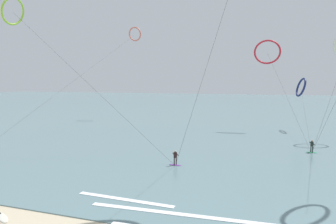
{
  "coord_description": "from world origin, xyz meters",
  "views": [
    {
      "loc": [
        10.05,
        -10.5,
        9.41
      ],
      "look_at": [
        0.0,
        20.86,
        5.94
      ],
      "focal_mm": 31.15,
      "sensor_mm": 36.0,
      "label": 1
    }
  ],
  "objects": [
    {
      "name": "wave_crest_mid",
      "position": [
        5.1,
        8.43,
        0.06
      ],
      "size": [
        14.03,
        1.17,
        0.12
      ],
      "primitive_type": "cube",
      "rotation": [
        0.0,
        0.0,
        0.05
      ],
      "color": "white",
      "rests_on": "ground"
    },
    {
      "name": "sea_water",
      "position": [
        0.0,
        105.86,
        0.04
      ],
      "size": [
        400.0,
        200.0,
        0.08
      ],
      "primitive_type": "cube",
      "color": "slate",
      "rests_on": "ground"
    },
    {
      "name": "wave_crest_far",
      "position": [
        0.01,
        9.56,
        0.06
      ],
      "size": [
        8.32,
        0.81,
        0.12
      ],
      "primitive_type": "cube",
      "rotation": [
        0.0,
        0.0,
        -0.04
      ],
      "color": "white",
      "rests_on": "ground"
    },
    {
      "name": "surfer_violet",
      "position": [
        1.14,
        19.97,
        0.82
      ],
      "size": [
        1.4,
        0.72,
        1.7
      ],
      "rotation": [
        0.0,
        0.0,
        4.08
      ],
      "color": "purple",
      "rests_on": "ground"
    },
    {
      "name": "surfer_emerald",
      "position": [
        16.61,
        31.0,
        0.82
      ],
      "size": [
        1.4,
        0.73,
        1.7
      ],
      "rotation": [
        0.0,
        0.0,
        5.36
      ],
      "color": "#199351",
      "rests_on": "ground"
    },
    {
      "name": "kite_lime",
      "position": [
        -24.66,
        24.1,
        19.49
      ],
      "size": [
        26.62,
        6.18,
        21.5
      ],
      "rotation": [
        0.0,
        0.0,
        4.7
      ],
      "color": "#8CC62D",
      "rests_on": "ground"
    },
    {
      "name": "kite_navy",
      "position": [
        17.29,
        50.8,
        8.26
      ],
      "size": [
        2.16,
        21.84,
        10.16
      ],
      "rotation": [
        0.0,
        0.0,
        4.93
      ],
      "color": "navy",
      "rests_on": "ground"
    },
    {
      "name": "kite_crimson",
      "position": [
        10.92,
        50.18,
        15.12
      ],
      "size": [
        8.23,
        20.15,
        17.6
      ],
      "rotation": [
        0.0,
        0.0,
        6.28
      ],
      "color": "red",
      "rests_on": "ground"
    },
    {
      "name": "kite_coral",
      "position": [
        -21.28,
        59.32,
        21.39
      ],
      "size": [
        3.69,
        49.18,
        23.27
      ],
      "rotation": [
        0.0,
        0.0,
        3.02
      ],
      "color": "#EA7260",
      "rests_on": "ground"
    },
    {
      "name": "surfboard_spare",
      "position": [
        -6.7,
        4.32,
        0.04
      ],
      "size": [
        1.9,
        1.43,
        0.2
      ],
      "color": "silver",
      "rests_on": "ground"
    }
  ]
}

